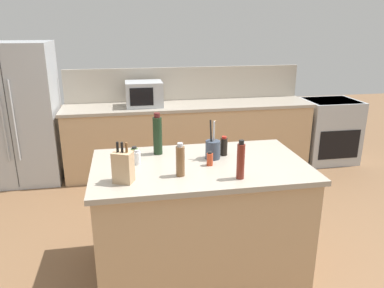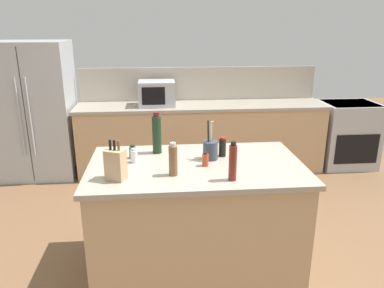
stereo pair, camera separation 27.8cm
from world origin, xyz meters
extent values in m
plane|color=brown|center=(0.00, 0.00, 0.00)|extent=(14.00, 14.00, 0.00)
cube|color=tan|center=(0.30, 2.20, 0.45)|extent=(3.31, 0.62, 0.90)
cube|color=#9E9384|center=(0.30, 2.20, 0.92)|extent=(3.35, 0.66, 0.04)
cube|color=#B2A899|center=(0.30, 2.52, 1.17)|extent=(3.31, 0.03, 0.46)
cube|color=tan|center=(0.00, 0.00, 0.45)|extent=(1.62, 0.93, 0.90)
cube|color=#9E9384|center=(0.00, 0.00, 0.92)|extent=(1.68, 0.99, 0.04)
cube|color=#ADB2B7|center=(-1.91, 2.25, 0.89)|extent=(0.98, 0.72, 1.77)
cube|color=#2D2D2D|center=(-1.91, 1.89, 0.89)|extent=(0.01, 0.00, 1.68)
cylinder|color=#ADB2B7|center=(-1.97, 1.87, 0.89)|extent=(0.02, 0.02, 0.98)
cylinder|color=#ADB2B7|center=(-1.85, 1.87, 0.89)|extent=(0.02, 0.02, 0.98)
cube|color=#ADB2B7|center=(2.40, 2.20, 0.46)|extent=(0.76, 0.64, 0.92)
cube|color=black|center=(2.40, 1.88, 0.35)|extent=(0.61, 0.01, 0.41)
cube|color=black|center=(2.40, 2.20, 0.91)|extent=(0.68, 0.58, 0.02)
cube|color=#ADB2B7|center=(-0.30, 2.20, 1.10)|extent=(0.47, 0.38, 0.32)
cube|color=black|center=(-0.34, 2.01, 1.10)|extent=(0.29, 0.01, 0.23)
cube|color=tan|center=(-0.59, -0.25, 1.05)|extent=(0.16, 0.14, 0.22)
cylinder|color=black|center=(-0.62, -0.24, 1.20)|extent=(0.02, 0.02, 0.07)
cylinder|color=black|center=(-0.59, -0.25, 1.20)|extent=(0.02, 0.02, 0.07)
cylinder|color=brown|center=(-0.56, -0.26, 1.20)|extent=(0.02, 0.02, 0.07)
cylinder|color=#333D4C|center=(0.13, 0.10, 1.02)|extent=(0.12, 0.12, 0.15)
cylinder|color=olive|center=(0.14, 0.11, 1.17)|extent=(0.01, 0.05, 0.18)
cylinder|color=black|center=(0.11, 0.10, 1.17)|extent=(0.01, 0.05, 0.18)
cylinder|color=#B2B2B7|center=(0.13, 0.08, 1.17)|extent=(0.01, 0.03, 0.18)
cylinder|color=#567038|center=(-0.50, 0.18, 0.99)|extent=(0.06, 0.06, 0.10)
cylinder|color=black|center=(-0.50, 0.18, 1.04)|extent=(0.04, 0.04, 0.02)
cylinder|color=#B73D1E|center=(0.07, -0.05, 0.99)|extent=(0.05, 0.05, 0.10)
cylinder|color=black|center=(0.07, -0.05, 1.04)|extent=(0.03, 0.03, 0.02)
cylinder|color=maroon|center=(0.22, -0.33, 1.07)|extent=(0.06, 0.06, 0.25)
cylinder|color=black|center=(0.22, -0.33, 1.21)|extent=(0.04, 0.04, 0.03)
cylinder|color=black|center=(0.23, 0.16, 1.01)|extent=(0.06, 0.06, 0.15)
cylinder|color=#B22319|center=(0.23, 0.16, 1.09)|extent=(0.04, 0.04, 0.02)
cylinder|color=black|center=(-0.30, 0.29, 1.10)|extent=(0.08, 0.08, 0.32)
cylinder|color=#4C1919|center=(-0.30, 0.29, 1.27)|extent=(0.05, 0.05, 0.04)
cylinder|color=brown|center=(-0.19, -0.21, 1.05)|extent=(0.06, 0.06, 0.22)
cylinder|color=#B2B2B7|center=(-0.19, -0.21, 1.17)|extent=(0.04, 0.04, 0.03)
cylinder|color=silver|center=(-0.48, 0.08, 0.99)|extent=(0.05, 0.05, 0.10)
cylinder|color=#B2B2B7|center=(-0.48, 0.08, 1.05)|extent=(0.04, 0.04, 0.02)
camera|label=1|loc=(-0.55, -2.68, 2.00)|focal=35.00mm
camera|label=2|loc=(-0.28, -2.72, 2.00)|focal=35.00mm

